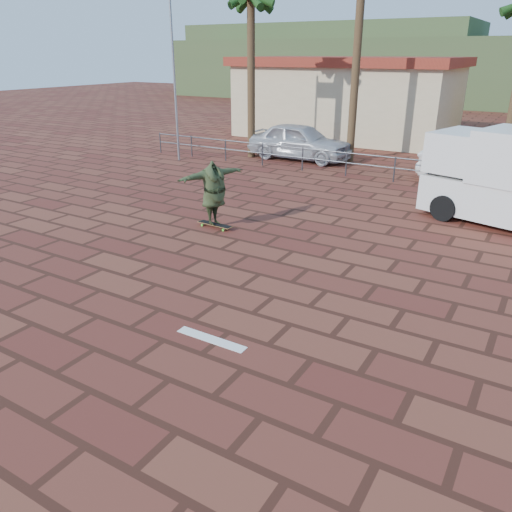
{
  "coord_description": "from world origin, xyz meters",
  "views": [
    {
      "loc": [
        5.34,
        -7.35,
        4.75
      ],
      "look_at": [
        0.36,
        0.9,
        0.8
      ],
      "focal_mm": 35.0,
      "sensor_mm": 36.0,
      "label": 1
    }
  ],
  "objects_px": {
    "skateboarder": "(214,193)",
    "car_white": "(487,164)",
    "longboard": "(215,225)",
    "car_silver": "(300,141)"
  },
  "relations": [
    {
      "from": "skateboarder",
      "to": "car_white",
      "type": "bearing_deg",
      "value": -14.64
    },
    {
      "from": "longboard",
      "to": "skateboarder",
      "type": "distance_m",
      "value": 0.94
    },
    {
      "from": "car_silver",
      "to": "car_white",
      "type": "distance_m",
      "value": 8.36
    },
    {
      "from": "skateboarder",
      "to": "car_white",
      "type": "relative_size",
      "value": 0.46
    },
    {
      "from": "car_silver",
      "to": "car_white",
      "type": "xyz_separation_m",
      "value": [
        8.32,
        -0.8,
        -0.04
      ]
    },
    {
      "from": "car_white",
      "to": "car_silver",
      "type": "bearing_deg",
      "value": 84.58
    },
    {
      "from": "car_silver",
      "to": "skateboarder",
      "type": "bearing_deg",
      "value": -166.09
    },
    {
      "from": "longboard",
      "to": "car_white",
      "type": "height_order",
      "value": "car_white"
    },
    {
      "from": "car_silver",
      "to": "car_white",
      "type": "bearing_deg",
      "value": -94.69
    },
    {
      "from": "longboard",
      "to": "skateboarder",
      "type": "height_order",
      "value": "skateboarder"
    }
  ]
}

